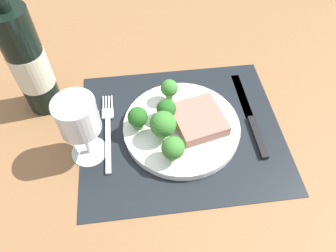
{
  "coord_description": "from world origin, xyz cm",
  "views": [
    {
      "loc": [
        -7.4,
        -37.66,
        52.04
      ],
      "look_at": [
        -2.71,
        0.01,
        1.9
      ],
      "focal_mm": 34.06,
      "sensor_mm": 36.0,
      "label": 1
    }
  ],
  "objects_px": {
    "knife": "(251,119)",
    "fork": "(108,130)",
    "wine_bottle": "(28,63)",
    "plate": "(181,127)",
    "steak": "(198,118)",
    "wine_glass": "(78,120)"
  },
  "relations": [
    {
      "from": "knife",
      "to": "fork",
      "type": "bearing_deg",
      "value": 176.35
    },
    {
      "from": "wine_bottle",
      "to": "plate",
      "type": "bearing_deg",
      "value": -21.17
    },
    {
      "from": "steak",
      "to": "knife",
      "type": "xyz_separation_m",
      "value": [
        0.11,
        0.0,
        -0.02
      ]
    },
    {
      "from": "fork",
      "to": "wine_bottle",
      "type": "xyz_separation_m",
      "value": [
        -0.13,
        0.09,
        0.11
      ]
    },
    {
      "from": "knife",
      "to": "wine_glass",
      "type": "height_order",
      "value": "wine_glass"
    },
    {
      "from": "steak",
      "to": "knife",
      "type": "height_order",
      "value": "steak"
    },
    {
      "from": "plate",
      "to": "fork",
      "type": "bearing_deg",
      "value": 174.47
    },
    {
      "from": "plate",
      "to": "steak",
      "type": "xyz_separation_m",
      "value": [
        0.03,
        0.0,
        0.02
      ]
    },
    {
      "from": "plate",
      "to": "wine_bottle",
      "type": "xyz_separation_m",
      "value": [
        -0.28,
        0.11,
        0.11
      ]
    },
    {
      "from": "wine_bottle",
      "to": "steak",
      "type": "bearing_deg",
      "value": -18.37
    },
    {
      "from": "steak",
      "to": "wine_bottle",
      "type": "height_order",
      "value": "wine_bottle"
    },
    {
      "from": "plate",
      "to": "fork",
      "type": "relative_size",
      "value": 1.21
    },
    {
      "from": "wine_bottle",
      "to": "wine_glass",
      "type": "distance_m",
      "value": 0.17
    },
    {
      "from": "fork",
      "to": "knife",
      "type": "bearing_deg",
      "value": -4.01
    },
    {
      "from": "wine_glass",
      "to": "knife",
      "type": "bearing_deg",
      "value": 5.99
    },
    {
      "from": "plate",
      "to": "wine_bottle",
      "type": "distance_m",
      "value": 0.32
    },
    {
      "from": "plate",
      "to": "steak",
      "type": "relative_size",
      "value": 2.37
    },
    {
      "from": "plate",
      "to": "fork",
      "type": "xyz_separation_m",
      "value": [
        -0.15,
        0.01,
        -0.01
      ]
    },
    {
      "from": "knife",
      "to": "wine_glass",
      "type": "relative_size",
      "value": 1.62
    },
    {
      "from": "knife",
      "to": "wine_glass",
      "type": "bearing_deg",
      "value": -175.93
    },
    {
      "from": "knife",
      "to": "plate",
      "type": "bearing_deg",
      "value": -179.84
    },
    {
      "from": "steak",
      "to": "fork",
      "type": "relative_size",
      "value": 0.51
    }
  ]
}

